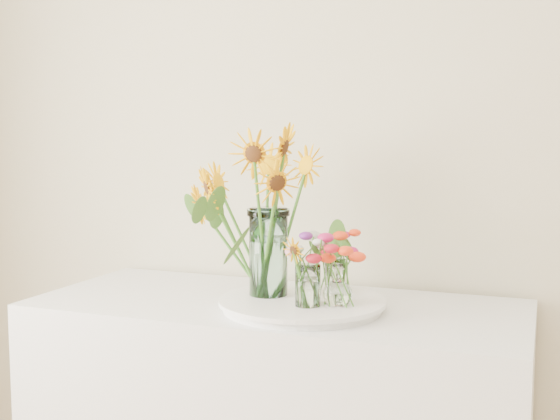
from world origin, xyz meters
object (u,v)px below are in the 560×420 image
object	(u,v)px
small_vase_a	(308,286)
small_vase_b	(338,285)
mason_jar	(268,252)
small_vase_c	(335,276)
tray	(302,305)

from	to	relation	value
small_vase_a	small_vase_b	bearing A→B (deg)	33.09
mason_jar	small_vase_c	world-z (taller)	mason_jar
tray	small_vase_b	world-z (taller)	small_vase_b
small_vase_b	small_vase_c	size ratio (longest dim) A/B	1.11
mason_jar	small_vase_c	bearing A→B (deg)	29.81
tray	small_vase_b	size ratio (longest dim) A/B	3.82
tray	small_vase_a	world-z (taller)	small_vase_a
small_vase_a	mason_jar	bearing A→B (deg)	149.52
small_vase_a	small_vase_b	distance (m)	0.08
small_vase_b	small_vase_c	world-z (taller)	small_vase_b
small_vase_b	tray	bearing A→B (deg)	166.43
tray	small_vase_a	xyz separation A→B (m)	(0.04, -0.07, 0.07)
mason_jar	tray	bearing A→B (deg)	-8.04
tray	small_vase_c	bearing A→B (deg)	61.09
small_vase_a	small_vase_c	world-z (taller)	small_vase_a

